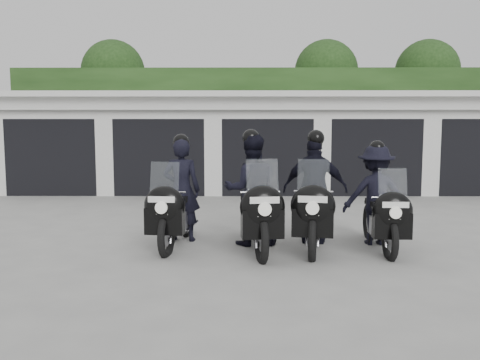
{
  "coord_description": "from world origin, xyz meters",
  "views": [
    {
      "loc": [
        -0.7,
        -9.0,
        2.04
      ],
      "look_at": [
        -0.75,
        0.05,
        1.05
      ],
      "focal_mm": 38.0,
      "sensor_mm": 36.0,
      "label": 1
    }
  ],
  "objects_px": {
    "police_bike_b": "(253,197)",
    "police_bike_d": "(378,200)",
    "police_bike_a": "(177,200)",
    "police_bike_c": "(315,196)"
  },
  "relations": [
    {
      "from": "police_bike_a",
      "to": "police_bike_d",
      "type": "bearing_deg",
      "value": 4.9
    },
    {
      "from": "police_bike_b",
      "to": "police_bike_d",
      "type": "height_order",
      "value": "police_bike_b"
    },
    {
      "from": "police_bike_a",
      "to": "police_bike_d",
      "type": "height_order",
      "value": "police_bike_a"
    },
    {
      "from": "police_bike_a",
      "to": "police_bike_c",
      "type": "xyz_separation_m",
      "value": [
        2.31,
        -0.06,
        0.08
      ]
    },
    {
      "from": "police_bike_b",
      "to": "police_bike_d",
      "type": "relative_size",
      "value": 1.1
    },
    {
      "from": "police_bike_b",
      "to": "police_bike_c",
      "type": "height_order",
      "value": "police_bike_b"
    },
    {
      "from": "police_bike_a",
      "to": "police_bike_b",
      "type": "bearing_deg",
      "value": -1.61
    },
    {
      "from": "police_bike_a",
      "to": "police_bike_b",
      "type": "xyz_separation_m",
      "value": [
        1.27,
        -0.18,
        0.08
      ]
    },
    {
      "from": "police_bike_c",
      "to": "police_bike_d",
      "type": "bearing_deg",
      "value": 7.41
    },
    {
      "from": "police_bike_c",
      "to": "police_bike_d",
      "type": "height_order",
      "value": "police_bike_c"
    }
  ]
}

